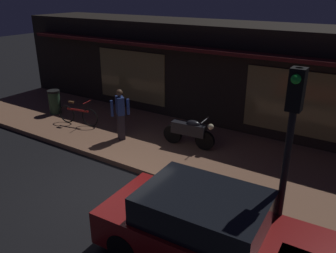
{
  "coord_description": "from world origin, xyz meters",
  "views": [
    {
      "loc": [
        5.38,
        -5.54,
        4.73
      ],
      "look_at": [
        0.22,
        2.4,
        0.95
      ],
      "focal_mm": 36.94,
      "sensor_mm": 36.0,
      "label": 1
    }
  ],
  "objects_px": {
    "motorcycle": "(190,131)",
    "bicycle_parked": "(78,115)",
    "trash_bin": "(55,102)",
    "person_photographer": "(120,113)",
    "parked_car_near": "(208,230)",
    "traffic_light_pole": "(290,135)"
  },
  "relations": [
    {
      "from": "traffic_light_pole",
      "to": "parked_car_near",
      "type": "bearing_deg",
      "value": -137.6
    },
    {
      "from": "person_photographer",
      "to": "parked_car_near",
      "type": "bearing_deg",
      "value": -34.31
    },
    {
      "from": "trash_bin",
      "to": "traffic_light_pole",
      "type": "xyz_separation_m",
      "value": [
        9.59,
        -2.87,
        1.86
      ]
    },
    {
      "from": "bicycle_parked",
      "to": "trash_bin",
      "type": "xyz_separation_m",
      "value": [
        -1.69,
        0.37,
        0.11
      ]
    },
    {
      "from": "motorcycle",
      "to": "person_photographer",
      "type": "distance_m",
      "value": 2.3
    },
    {
      "from": "trash_bin",
      "to": "traffic_light_pole",
      "type": "height_order",
      "value": "traffic_light_pole"
    },
    {
      "from": "motorcycle",
      "to": "traffic_light_pole",
      "type": "relative_size",
      "value": 0.47
    },
    {
      "from": "bicycle_parked",
      "to": "parked_car_near",
      "type": "relative_size",
      "value": 0.39
    },
    {
      "from": "motorcycle",
      "to": "trash_bin",
      "type": "relative_size",
      "value": 1.83
    },
    {
      "from": "motorcycle",
      "to": "person_photographer",
      "type": "height_order",
      "value": "person_photographer"
    },
    {
      "from": "motorcycle",
      "to": "traffic_light_pole",
      "type": "distance_m",
      "value": 5.08
    },
    {
      "from": "motorcycle",
      "to": "bicycle_parked",
      "type": "xyz_separation_m",
      "value": [
        -4.29,
        -0.56,
        -0.14
      ]
    },
    {
      "from": "trash_bin",
      "to": "traffic_light_pole",
      "type": "relative_size",
      "value": 0.26
    },
    {
      "from": "motorcycle",
      "to": "person_photographer",
      "type": "bearing_deg",
      "value": -162.28
    },
    {
      "from": "traffic_light_pole",
      "to": "parked_car_near",
      "type": "xyz_separation_m",
      "value": [
        -0.99,
        -0.9,
        -1.77
      ]
    },
    {
      "from": "motorcycle",
      "to": "bicycle_parked",
      "type": "height_order",
      "value": "motorcycle"
    },
    {
      "from": "trash_bin",
      "to": "person_photographer",
      "type": "bearing_deg",
      "value": -7.46
    },
    {
      "from": "motorcycle",
      "to": "parked_car_near",
      "type": "height_order",
      "value": "parked_car_near"
    },
    {
      "from": "trash_bin",
      "to": "parked_car_near",
      "type": "xyz_separation_m",
      "value": [
        8.6,
        -3.77,
        0.08
      ]
    },
    {
      "from": "person_photographer",
      "to": "trash_bin",
      "type": "xyz_separation_m",
      "value": [
        -3.81,
        0.5,
        -0.41
      ]
    },
    {
      "from": "bicycle_parked",
      "to": "person_photographer",
      "type": "bearing_deg",
      "value": -3.51
    },
    {
      "from": "motorcycle",
      "to": "trash_bin",
      "type": "height_order",
      "value": "motorcycle"
    }
  ]
}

